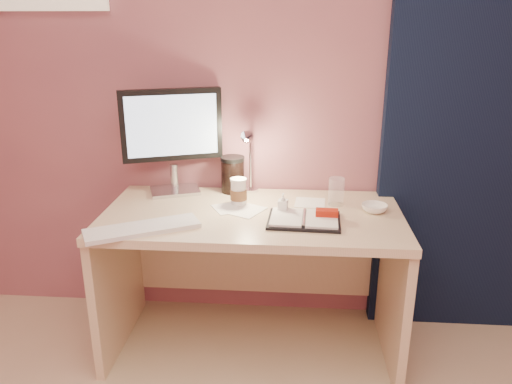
# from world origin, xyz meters

# --- Properties ---
(room) EXTENTS (3.50, 3.50, 3.50)m
(room) POSITION_xyz_m (0.95, 1.69, 1.14)
(room) COLOR #C6B28E
(room) RESTS_ON ground
(desk) EXTENTS (1.40, 0.70, 0.73)m
(desk) POSITION_xyz_m (0.00, 1.45, 0.50)
(desk) COLOR beige
(desk) RESTS_ON ground
(monitor) EXTENTS (0.49, 0.25, 0.54)m
(monitor) POSITION_xyz_m (-0.43, 1.64, 1.05)
(monitor) COLOR silver
(monitor) RESTS_ON desk
(keyboard) EXTENTS (0.49, 0.35, 0.02)m
(keyboard) POSITION_xyz_m (-0.45, 1.13, 0.74)
(keyboard) COLOR white
(keyboard) RESTS_ON desk
(planner) EXTENTS (0.33, 0.26, 0.05)m
(planner) POSITION_xyz_m (0.25, 1.29, 0.74)
(planner) COLOR black
(planner) RESTS_ON desk
(paper_a) EXTENTS (0.20, 0.20, 0.00)m
(paper_a) POSITION_xyz_m (-0.11, 1.43, 0.73)
(paper_a) COLOR white
(paper_a) RESTS_ON desk
(paper_b) EXTENTS (0.16, 0.16, 0.00)m
(paper_b) POSITION_xyz_m (0.27, 1.53, 0.73)
(paper_b) COLOR white
(paper_b) RESTS_ON desk
(paper_c) EXTENTS (0.23, 0.23, 0.00)m
(paper_c) POSITION_xyz_m (-0.04, 1.41, 0.73)
(paper_c) COLOR white
(paper_c) RESTS_ON desk
(coffee_cup) EXTENTS (0.08, 0.08, 0.13)m
(coffee_cup) POSITION_xyz_m (-0.08, 1.49, 0.79)
(coffee_cup) COLOR white
(coffee_cup) RESTS_ON desk
(clear_cup) EXTENTS (0.08, 0.08, 0.13)m
(clear_cup) POSITION_xyz_m (0.40, 1.52, 0.80)
(clear_cup) COLOR white
(clear_cup) RESTS_ON desk
(bowl) EXTENTS (0.14, 0.14, 0.04)m
(bowl) POSITION_xyz_m (0.57, 1.43, 0.75)
(bowl) COLOR white
(bowl) RESTS_ON desk
(lotion_bottle) EXTENTS (0.05, 0.05, 0.10)m
(lotion_bottle) POSITION_xyz_m (0.14, 1.38, 0.78)
(lotion_bottle) COLOR white
(lotion_bottle) RESTS_ON desk
(dark_jar) EXTENTS (0.12, 0.12, 0.17)m
(dark_jar) POSITION_xyz_m (-0.13, 1.67, 0.81)
(dark_jar) COLOR black
(dark_jar) RESTS_ON desk
(desk_lamp) EXTENTS (0.08, 0.21, 0.35)m
(desk_lamp) POSITION_xyz_m (-0.03, 1.60, 0.95)
(desk_lamp) COLOR silver
(desk_lamp) RESTS_ON desk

